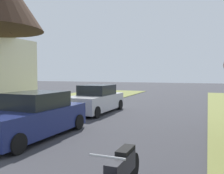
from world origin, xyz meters
The scene contains 3 objects.
parked_sedan_navy centered at (-2.14, 6.90, 0.72)m, with size 2.01×4.43×1.57m.
parked_sedan_silver centered at (-2.43, 12.71, 0.72)m, with size 2.01×4.43×1.57m.
parked_motorcycle centered at (2.15, 4.00, 0.48)m, with size 0.60×2.05×0.97m.
Camera 1 is at (3.57, -0.08, 2.24)m, focal length 39.44 mm.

